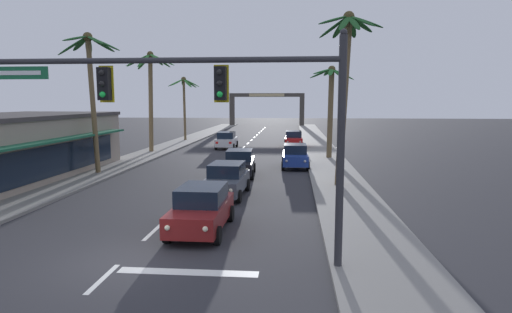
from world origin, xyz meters
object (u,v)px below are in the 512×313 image
object	(u,v)px
sedan_third_in_queue	(227,179)
sedan_lead_at_stop_bar	(202,208)
palm_right_third	(331,97)
palm_left_farthest	(184,93)
palm_left_third	(150,82)
palm_right_second	(346,70)
traffic_signal_mast	(224,103)
sedan_fifth_in_queue	(240,163)
sedan_parked_mid_kerb	(295,156)
town_gateway_arch	(267,105)
sedan_parked_nearest_kerb	(294,139)
palm_left_second	(91,72)
sedan_oncoming_far	(227,140)

from	to	relation	value
sedan_third_in_queue	sedan_lead_at_stop_bar	bearing A→B (deg)	-90.11
palm_right_third	palm_left_farthest	bearing A→B (deg)	136.78
palm_left_third	palm_left_farthest	size ratio (longest dim) A/B	1.21
palm_right_third	palm_right_second	bearing A→B (deg)	-91.18
palm_left_third	palm_right_second	world-z (taller)	palm_right_second
traffic_signal_mast	sedan_fifth_in_queue	bearing A→B (deg)	95.59
sedan_parked_mid_kerb	palm_right_third	bearing A→B (deg)	58.82
sedan_third_in_queue	palm_right_second	xyz separation A→B (m)	(6.14, 2.76, 5.62)
sedan_lead_at_stop_bar	sedan_third_in_queue	size ratio (longest dim) A/B	0.99
sedan_lead_at_stop_bar	palm_left_farthest	xyz separation A→B (m)	(-9.65, 35.67, 4.86)
town_gateway_arch	sedan_lead_at_stop_bar	bearing A→B (deg)	-88.51
sedan_parked_nearest_kerb	sedan_lead_at_stop_bar	bearing A→B (deg)	-96.50
sedan_third_in_queue	town_gateway_arch	size ratio (longest dim) A/B	0.31
sedan_parked_nearest_kerb	palm_right_third	world-z (taller)	palm_right_third
sedan_parked_nearest_kerb	palm_right_second	world-z (taller)	palm_right_second
palm_left_farthest	town_gateway_arch	distance (m)	33.49
sedan_fifth_in_queue	palm_left_second	xyz separation A→B (m)	(-9.54, -0.25, 5.78)
sedan_fifth_in_queue	sedan_parked_mid_kerb	bearing A→B (deg)	47.42
palm_right_second	town_gateway_arch	world-z (taller)	palm_right_second
sedan_oncoming_far	palm_left_second	distance (m)	18.30
sedan_parked_nearest_kerb	palm_left_farthest	bearing A→B (deg)	155.82
sedan_third_in_queue	sedan_fifth_in_queue	xyz separation A→B (m)	(-0.08, 5.96, 0.00)
sedan_lead_at_stop_bar	palm_left_farthest	bearing A→B (deg)	105.14
sedan_fifth_in_queue	sedan_parked_mid_kerb	distance (m)	5.29
traffic_signal_mast	palm_left_farthest	distance (m)	40.57
sedan_oncoming_far	palm_left_farthest	size ratio (longest dim) A/B	0.58
sedan_lead_at_stop_bar	palm_left_third	distance (m)	26.19
town_gateway_arch	palm_left_third	bearing A→B (deg)	-100.12
palm_right_second	palm_right_third	distance (m)	11.95
sedan_parked_nearest_kerb	sedan_parked_mid_kerb	size ratio (longest dim) A/B	1.00
palm_left_second	palm_right_third	distance (m)	18.39
sedan_parked_mid_kerb	palm_right_second	bearing A→B (deg)	-69.61
traffic_signal_mast	palm_left_second	size ratio (longest dim) A/B	1.14
sedan_fifth_in_queue	palm_left_farthest	size ratio (longest dim) A/B	0.59
sedan_fifth_in_queue	palm_right_third	size ratio (longest dim) A/B	0.59
palm_left_second	palm_right_third	xyz separation A→B (m)	(16.01, 8.92, -1.53)
sedan_oncoming_far	sedan_parked_nearest_kerb	distance (m)	7.05
traffic_signal_mast	sedan_parked_mid_kerb	size ratio (longest dim) A/B	2.32
palm_left_second	town_gateway_arch	size ratio (longest dim) A/B	0.63
traffic_signal_mast	sedan_fifth_in_queue	xyz separation A→B (m)	(-1.49, 15.27, -3.88)
palm_right_second	palm_left_second	bearing A→B (deg)	169.40
traffic_signal_mast	palm_left_second	world-z (taller)	palm_left_second
sedan_fifth_in_queue	sedan_lead_at_stop_bar	bearing A→B (deg)	-89.67
sedan_third_in_queue	sedan_parked_mid_kerb	xyz separation A→B (m)	(3.50, 9.86, 0.00)
sedan_lead_at_stop_bar	palm_left_second	xyz separation A→B (m)	(-9.61, 11.67, 5.78)
traffic_signal_mast	palm_right_third	xyz separation A→B (m)	(4.97, 23.93, 0.37)
palm_left_third	town_gateway_arch	world-z (taller)	palm_left_third
sedan_third_in_queue	sedan_oncoming_far	xyz separation A→B (m)	(-3.40, 21.92, 0.00)
sedan_parked_mid_kerb	sedan_oncoming_far	bearing A→B (deg)	119.77
sedan_parked_nearest_kerb	town_gateway_arch	distance (m)	38.85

